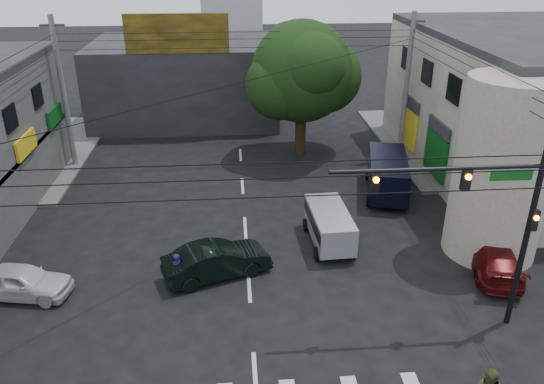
{
  "coord_description": "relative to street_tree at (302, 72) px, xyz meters",
  "views": [
    {
      "loc": [
        -0.47,
        -16.09,
        12.81
      ],
      "look_at": [
        1.1,
        4.0,
        3.33
      ],
      "focal_mm": 35.0,
      "sensor_mm": 36.0,
      "label": 1
    }
  ],
  "objects": [
    {
      "name": "ground",
      "position": [
        -4.0,
        -17.0,
        -5.47
      ],
      "size": [
        160.0,
        160.0,
        0.0
      ],
      "primitive_type": "plane",
      "color": "black",
      "rests_on": "ground"
    },
    {
      "name": "sidewalk_far_right",
      "position": [
        14.0,
        1.0,
        -5.4
      ],
      "size": [
        16.0,
        16.0,
        0.15
      ],
      "primitive_type": "cube",
      "color": "#514F4C",
      "rests_on": "ground"
    },
    {
      "name": "corner_column",
      "position": [
        7.0,
        -13.0,
        -1.47
      ],
      "size": [
        4.0,
        4.0,
        8.0
      ],
      "primitive_type": "cylinder",
      "color": "gray",
      "rests_on": "ground"
    },
    {
      "name": "building_far",
      "position": [
        -8.0,
        9.0,
        -2.47
      ],
      "size": [
        14.0,
        10.0,
        6.0
      ],
      "primitive_type": "cube",
      "color": "#232326",
      "rests_on": "ground"
    },
    {
      "name": "billboard",
      "position": [
        -8.0,
        4.1,
        1.83
      ],
      "size": [
        7.0,
        0.3,
        2.6
      ],
      "primitive_type": "cube",
      "color": "olive",
      "rests_on": "building_far"
    },
    {
      "name": "street_tree",
      "position": [
        0.0,
        0.0,
        0.0
      ],
      "size": [
        6.4,
        6.4,
        8.7
      ],
      "color": "black",
      "rests_on": "ground"
    },
    {
      "name": "traffic_gantry",
      "position": [
        3.82,
        -18.0,
        -0.64
      ],
      "size": [
        7.1,
        0.35,
        7.2
      ],
      "color": "black",
      "rests_on": "ground"
    },
    {
      "name": "utility_pole_far_left",
      "position": [
        -14.5,
        -1.0,
        -0.87
      ],
      "size": [
        0.32,
        0.32,
        9.2
      ],
      "primitive_type": "cylinder",
      "color": "#59595B",
      "rests_on": "ground"
    },
    {
      "name": "utility_pole_far_right",
      "position": [
        6.5,
        -1.0,
        -0.87
      ],
      "size": [
        0.32,
        0.32,
        9.2
      ],
      "primitive_type": "cylinder",
      "color": "#59595B",
      "rests_on": "ground"
    },
    {
      "name": "dark_sedan",
      "position": [
        -5.31,
        -14.08,
        -4.73
      ],
      "size": [
        4.46,
        5.5,
        1.48
      ],
      "primitive_type": "imported",
      "rotation": [
        0.0,
        0.0,
        1.92
      ],
      "color": "black",
      "rests_on": "ground"
    },
    {
      "name": "white_compact",
      "position": [
        -13.03,
        -14.89,
        -4.81
      ],
      "size": [
        2.94,
        4.47,
        1.34
      ],
      "primitive_type": "imported",
      "rotation": [
        0.0,
        0.0,
        1.39
      ],
      "color": "silver",
      "rests_on": "ground"
    },
    {
      "name": "maroon_sedan",
      "position": [
        6.47,
        -14.64,
        -4.81
      ],
      "size": [
        3.96,
        5.45,
        1.33
      ],
      "primitive_type": "imported",
      "rotation": [
        0.0,
        0.0,
        2.91
      ],
      "color": "#4D0B0C",
      "rests_on": "ground"
    },
    {
      "name": "silver_minivan",
      "position": [
        -0.14,
        -11.82,
        -4.63
      ],
      "size": [
        4.09,
        2.02,
        1.69
      ],
      "primitive_type": null,
      "rotation": [
        0.0,
        0.0,
        1.62
      ],
      "color": "#9DA0A5",
      "rests_on": "ground"
    },
    {
      "name": "navy_van",
      "position": [
        4.05,
        -6.59,
        -4.43
      ],
      "size": [
        6.11,
        4.3,
        2.1
      ],
      "primitive_type": null,
      "rotation": [
        0.0,
        0.0,
        1.34
      ],
      "color": "black",
      "rests_on": "ground"
    },
    {
      "name": "traffic_officer",
      "position": [
        -6.85,
        -14.78,
        -4.71
      ],
      "size": [
        0.83,
        0.79,
        1.52
      ],
      "primitive_type": "imported",
      "rotation": [
        0.0,
        0.0,
        0.44
      ],
      "color": "#161850",
      "rests_on": "ground"
    }
  ]
}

